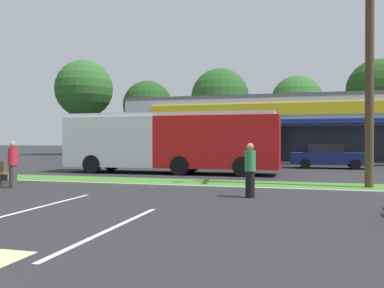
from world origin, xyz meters
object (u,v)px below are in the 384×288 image
at_px(utility_pole, 366,30).
at_px(pedestrian_by_pole, 250,170).
at_px(car_2, 105,154).
at_px(car_0, 328,156).
at_px(pedestrian_near_bench, 13,164).
at_px(city_bus, 170,141).

relative_size(utility_pole, pedestrian_by_pole, 6.31).
relative_size(car_2, pedestrian_by_pole, 2.55).
relative_size(utility_pole, car_0, 2.27).
distance_m(utility_pole, pedestrian_by_pole, 6.74).
distance_m(car_0, pedestrian_near_bench, 18.65).
bearing_deg(city_bus, pedestrian_by_pole, 122.31).
bearing_deg(pedestrian_by_pole, car_2, -157.08).
height_order(city_bus, car_2, city_bus).
relative_size(pedestrian_near_bench, pedestrian_by_pole, 1.03).
xyz_separation_m(pedestrian_near_bench, pedestrian_by_pole, (8.96, -0.26, -0.02)).
relative_size(utility_pole, pedestrian_near_bench, 6.14).
bearing_deg(utility_pole, car_2, 144.32).
xyz_separation_m(car_2, pedestrian_by_pole, (12.50, -14.46, 0.05)).
xyz_separation_m(car_0, pedestrian_near_bench, (-12.13, -14.17, 0.09)).
bearing_deg(car_0, city_bus, -143.37).
distance_m(utility_pole, city_bus, 11.21).
height_order(car_2, pedestrian_near_bench, pedestrian_near_bench).
relative_size(utility_pole, city_bus, 0.92).
bearing_deg(car_2, city_bus, -41.46).
bearing_deg(utility_pole, pedestrian_near_bench, -168.63).
relative_size(city_bus, pedestrian_near_bench, 6.68).
relative_size(car_0, pedestrian_by_pole, 2.78).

